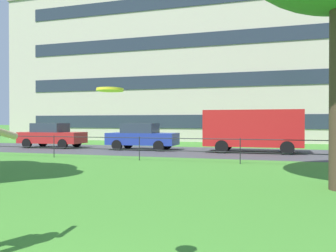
# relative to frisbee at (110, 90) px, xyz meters

# --- Properties ---
(street_strip) EXTENTS (80.00, 6.83, 0.01)m
(street_strip) POSITION_rel_frisbee_xyz_m (-1.98, 15.82, -1.94)
(street_strip) COLOR #424247
(street_strip) RESTS_ON ground
(park_fence) EXTENTS (29.29, 0.04, 1.00)m
(park_fence) POSITION_rel_frisbee_xyz_m (-1.98, 10.81, -1.27)
(park_fence) COLOR #232328
(park_fence) RESTS_ON ground
(frisbee) EXTENTS (0.32, 0.32, 0.03)m
(frisbee) POSITION_rel_frisbee_xyz_m (0.00, 0.00, 0.00)
(frisbee) COLOR yellow
(car_red_far_right) EXTENTS (4.06, 1.92, 1.54)m
(car_red_far_right) POSITION_rel_frisbee_xyz_m (-12.09, 16.05, -1.16)
(car_red_far_right) COLOR red
(car_red_far_right) RESTS_ON ground
(car_blue_far_left) EXTENTS (4.04, 1.89, 1.54)m
(car_blue_far_left) POSITION_rel_frisbee_xyz_m (-6.08, 16.17, -1.16)
(car_blue_far_left) COLOR #233899
(car_blue_far_left) RESTS_ON ground
(panel_van_right) EXTENTS (5.04, 2.18, 2.24)m
(panel_van_right) POSITION_rel_frisbee_xyz_m (0.19, 16.22, -0.67)
(panel_van_right) COLOR red
(panel_van_right) RESTS_ON ground
(apartment_building_background) EXTENTS (38.17, 12.79, 13.52)m
(apartment_building_background) POSITION_rel_frisbee_xyz_m (-4.27, 31.31, 4.82)
(apartment_building_background) COLOR beige
(apartment_building_background) RESTS_ON ground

